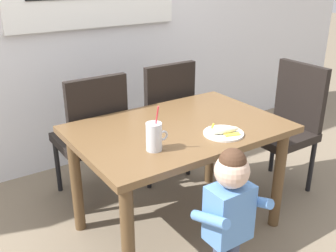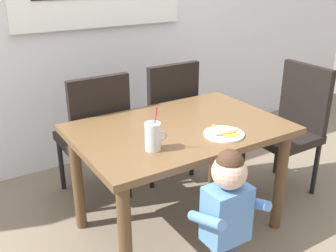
{
  "view_description": "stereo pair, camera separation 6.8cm",
  "coord_description": "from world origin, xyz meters",
  "px_view_note": "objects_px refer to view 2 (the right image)",
  "views": [
    {
      "loc": [
        -1.26,
        -1.76,
        1.62
      ],
      "look_at": [
        -0.13,
        -0.08,
        0.78
      ],
      "focal_mm": 41.82,
      "sensor_mm": 36.0,
      "label": 1
    },
    {
      "loc": [
        -1.21,
        -1.8,
        1.62
      ],
      "look_at": [
        -0.13,
        -0.08,
        0.78
      ],
      "focal_mm": 41.82,
      "sensor_mm": 36.0,
      "label": 2
    }
  ],
  "objects_px": {
    "milk_cup": "(153,138)",
    "peeled_banana": "(225,131)",
    "dining_chair_left": "(95,131)",
    "dining_chair_far": "(291,122)",
    "dining_chair_right": "(165,114)",
    "snack_plate": "(224,134)",
    "toddler_standing": "(227,208)",
    "dining_table": "(179,142)"
  },
  "relations": [
    {
      "from": "dining_chair_far",
      "to": "peeled_banana",
      "type": "xyz_separation_m",
      "value": [
        -0.85,
        -0.25,
        0.21
      ]
    },
    {
      "from": "dining_chair_left",
      "to": "dining_chair_right",
      "type": "bearing_deg",
      "value": -176.86
    },
    {
      "from": "dining_table",
      "to": "snack_plate",
      "type": "bearing_deg",
      "value": -60.13
    },
    {
      "from": "dining_chair_right",
      "to": "toddler_standing",
      "type": "height_order",
      "value": "dining_chair_right"
    },
    {
      "from": "toddler_standing",
      "to": "snack_plate",
      "type": "distance_m",
      "value": 0.48
    },
    {
      "from": "dining_chair_right",
      "to": "dining_chair_far",
      "type": "height_order",
      "value": "same"
    },
    {
      "from": "milk_cup",
      "to": "peeled_banana",
      "type": "bearing_deg",
      "value": -8.44
    },
    {
      "from": "dining_table",
      "to": "dining_chair_left",
      "type": "bearing_deg",
      "value": 117.22
    },
    {
      "from": "dining_chair_far",
      "to": "peeled_banana",
      "type": "distance_m",
      "value": 0.91
    },
    {
      "from": "dining_chair_far",
      "to": "milk_cup",
      "type": "xyz_separation_m",
      "value": [
        -1.28,
        -0.18,
        0.25
      ]
    },
    {
      "from": "milk_cup",
      "to": "peeled_banana",
      "type": "distance_m",
      "value": 0.44
    },
    {
      "from": "dining_chair_left",
      "to": "peeled_banana",
      "type": "distance_m",
      "value": 0.99
    },
    {
      "from": "dining_chair_far",
      "to": "milk_cup",
      "type": "height_order",
      "value": "milk_cup"
    },
    {
      "from": "dining_chair_far",
      "to": "snack_plate",
      "type": "relative_size",
      "value": 4.17
    },
    {
      "from": "dining_chair_far",
      "to": "snack_plate",
      "type": "distance_m",
      "value": 0.9
    },
    {
      "from": "dining_chair_right",
      "to": "milk_cup",
      "type": "bearing_deg",
      "value": 54.81
    },
    {
      "from": "dining_table",
      "to": "toddler_standing",
      "type": "distance_m",
      "value": 0.61
    },
    {
      "from": "dining_chair_left",
      "to": "dining_chair_far",
      "type": "height_order",
      "value": "same"
    },
    {
      "from": "milk_cup",
      "to": "dining_chair_right",
      "type": "bearing_deg",
      "value": 54.81
    },
    {
      "from": "dining_chair_left",
      "to": "snack_plate",
      "type": "distance_m",
      "value": 0.97
    },
    {
      "from": "dining_chair_far",
      "to": "peeled_banana",
      "type": "relative_size",
      "value": 5.48
    },
    {
      "from": "dining_chair_right",
      "to": "peeled_banana",
      "type": "bearing_deg",
      "value": 80.43
    },
    {
      "from": "dining_chair_left",
      "to": "milk_cup",
      "type": "height_order",
      "value": "milk_cup"
    },
    {
      "from": "milk_cup",
      "to": "dining_chair_left",
      "type": "bearing_deg",
      "value": 90.95
    },
    {
      "from": "dining_chair_far",
      "to": "snack_plate",
      "type": "bearing_deg",
      "value": -74.58
    },
    {
      "from": "toddler_standing",
      "to": "dining_chair_right",
      "type": "bearing_deg",
      "value": 71.82
    },
    {
      "from": "dining_chair_right",
      "to": "milk_cup",
      "type": "distance_m",
      "value": 1.04
    },
    {
      "from": "snack_plate",
      "to": "dining_chair_right",
      "type": "bearing_deg",
      "value": 80.42
    },
    {
      "from": "dining_table",
      "to": "toddler_standing",
      "type": "relative_size",
      "value": 1.5
    },
    {
      "from": "dining_chair_far",
      "to": "dining_chair_right",
      "type": "bearing_deg",
      "value": -132.54
    },
    {
      "from": "dining_table",
      "to": "peeled_banana",
      "type": "height_order",
      "value": "peeled_banana"
    },
    {
      "from": "dining_chair_right",
      "to": "dining_chair_far",
      "type": "bearing_deg",
      "value": 137.46
    },
    {
      "from": "dining_chair_right",
      "to": "peeled_banana",
      "type": "height_order",
      "value": "dining_chair_right"
    },
    {
      "from": "dining_table",
      "to": "milk_cup",
      "type": "relative_size",
      "value": 5.02
    },
    {
      "from": "dining_chair_left",
      "to": "milk_cup",
      "type": "bearing_deg",
      "value": 90.95
    },
    {
      "from": "toddler_standing",
      "to": "milk_cup",
      "type": "distance_m",
      "value": 0.51
    },
    {
      "from": "dining_chair_left",
      "to": "milk_cup",
      "type": "distance_m",
      "value": 0.83
    },
    {
      "from": "milk_cup",
      "to": "snack_plate",
      "type": "height_order",
      "value": "milk_cup"
    },
    {
      "from": "dining_chair_left",
      "to": "peeled_banana",
      "type": "xyz_separation_m",
      "value": [
        0.45,
        -0.86,
        0.21
      ]
    },
    {
      "from": "toddler_standing",
      "to": "snack_plate",
      "type": "xyz_separation_m",
      "value": [
        0.25,
        0.35,
        0.2
      ]
    },
    {
      "from": "dining_chair_far",
      "to": "peeled_banana",
      "type": "bearing_deg",
      "value": -73.67
    },
    {
      "from": "dining_chair_left",
      "to": "milk_cup",
      "type": "relative_size",
      "value": 3.84
    }
  ]
}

